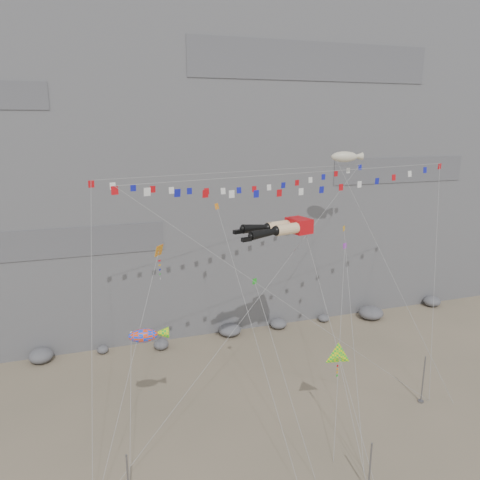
# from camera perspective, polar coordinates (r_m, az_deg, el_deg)

# --- Properties ---
(ground) EXTENTS (120.00, 120.00, 0.00)m
(ground) POSITION_cam_1_polar(r_m,az_deg,el_deg) (40.88, 6.23, -21.27)
(ground) COLOR gray
(ground) RESTS_ON ground
(cliff) EXTENTS (80.00, 28.00, 50.00)m
(cliff) POSITION_cam_1_polar(r_m,az_deg,el_deg) (63.78, -5.46, 15.32)
(cliff) COLOR slate
(cliff) RESTS_ON ground
(talus_boulders) EXTENTS (60.00, 3.00, 1.20)m
(talus_boulders) POSITION_cam_1_polar(r_m,az_deg,el_deg) (54.38, -1.26, -10.92)
(talus_boulders) COLOR slate
(talus_boulders) RESTS_ON ground
(anchor_pole_center) EXTENTS (0.12, 0.12, 3.73)m
(anchor_pole_center) POSITION_cam_1_polar(r_m,az_deg,el_deg) (34.78, 15.56, -25.20)
(anchor_pole_center) COLOR slate
(anchor_pole_center) RESTS_ON ground
(anchor_pole_right) EXTENTS (0.12, 0.12, 4.39)m
(anchor_pole_right) POSITION_cam_1_polar(r_m,az_deg,el_deg) (44.75, 21.43, -15.54)
(anchor_pole_right) COLOR slate
(anchor_pole_right) RESTS_ON ground
(legs_kite) EXTENTS (7.21, 15.03, 20.32)m
(legs_kite) POSITION_cam_1_polar(r_m,az_deg,el_deg) (39.48, 5.02, 1.45)
(legs_kite) COLOR red
(legs_kite) RESTS_ON ground
(flag_banner_upper) EXTENTS (28.57, 17.47, 28.47)m
(flag_banner_upper) POSITION_cam_1_polar(r_m,az_deg,el_deg) (42.51, 0.81, 8.34)
(flag_banner_upper) COLOR red
(flag_banner_upper) RESTS_ON ground
(flag_banner_lower) EXTENTS (31.02, 8.32, 22.62)m
(flag_banner_lower) POSITION_cam_1_polar(r_m,az_deg,el_deg) (38.00, 8.81, 8.12)
(flag_banner_lower) COLOR red
(flag_banner_lower) RESTS_ON ground
(harlequin_kite) EXTENTS (6.93, 9.77, 17.63)m
(harlequin_kite) POSITION_cam_1_polar(r_m,az_deg,el_deg) (36.07, -9.87, -1.37)
(harlequin_kite) COLOR red
(harlequin_kite) RESTS_ON ground
(fish_windsock) EXTENTS (3.77, 6.24, 10.59)m
(fish_windsock) POSITION_cam_1_polar(r_m,az_deg,el_deg) (34.63, -11.71, -11.36)
(fish_windsock) COLOR #FD410C
(fish_windsock) RESTS_ON ground
(delta_kite) EXTENTS (2.23, 5.87, 8.50)m
(delta_kite) POSITION_cam_1_polar(r_m,az_deg,el_deg) (37.22, 11.90, -13.73)
(delta_kite) COLOR yellow
(delta_kite) RESTS_ON ground
(blimp_windsock) EXTENTS (6.14, 14.47, 24.64)m
(blimp_windsock) POSITION_cam_1_polar(r_m,az_deg,el_deg) (48.36, 12.62, 9.81)
(blimp_windsock) COLOR beige
(blimp_windsock) RESTS_ON ground
(small_kite_a) EXTENTS (1.77, 16.62, 22.90)m
(small_kite_a) POSITION_cam_1_polar(r_m,az_deg,el_deg) (41.06, -2.69, 3.57)
(small_kite_a) COLOR orange
(small_kite_a) RESTS_ON ground
(small_kite_b) EXTENTS (7.68, 12.35, 18.50)m
(small_kite_b) POSITION_cam_1_polar(r_m,az_deg,el_deg) (44.24, 12.64, -1.08)
(small_kite_b) COLOR purple
(small_kite_b) RESTS_ON ground
(small_kite_c) EXTENTS (1.64, 10.04, 14.72)m
(small_kite_c) POSITION_cam_1_polar(r_m,az_deg,el_deg) (37.51, 1.93, -5.53)
(small_kite_c) COLOR green
(small_kite_c) RESTS_ON ground
(small_kite_d) EXTENTS (6.14, 14.23, 20.32)m
(small_kite_d) POSITION_cam_1_polar(r_m,az_deg,el_deg) (44.05, 12.59, 0.83)
(small_kite_d) COLOR orange
(small_kite_d) RESTS_ON ground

